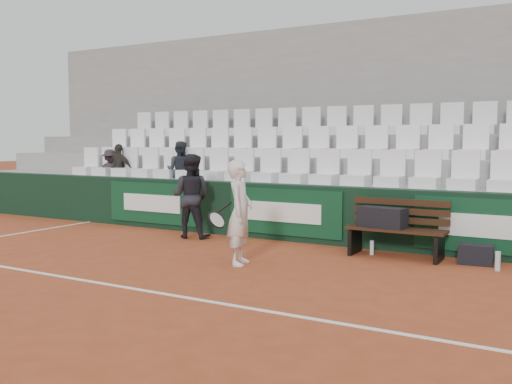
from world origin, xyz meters
name	(u,v)px	position (x,y,z in m)	size (l,w,h in m)	color
ground	(152,292)	(0.00, 0.00, 0.00)	(80.00, 80.00, 0.00)	#9F4323
court_baseline	(152,292)	(0.00, 0.00, 0.00)	(18.00, 0.06, 0.01)	white
back_barrier	(302,213)	(0.07, 3.99, 0.50)	(18.00, 0.34, 1.00)	black
grandstand_tier_front	(313,209)	(0.00, 4.62, 0.50)	(18.00, 0.95, 1.00)	#979795
grandstand_tier_mid	(332,193)	(0.00, 5.58, 0.72)	(18.00, 0.95, 1.45)	#999996
grandstand_tier_back	(349,179)	(0.00, 6.53, 0.95)	(18.00, 0.95, 1.90)	gray
grandstand_rear_wall	(360,122)	(0.00, 7.15, 2.20)	(18.00, 0.30, 4.40)	gray
seat_row_front	(309,166)	(0.00, 4.45, 1.31)	(11.90, 0.44, 0.63)	white
seat_row_mid	(329,141)	(0.00, 5.40, 1.77)	(11.90, 0.44, 0.63)	white
seat_row_back	(347,120)	(0.00, 6.35, 2.21)	(11.90, 0.44, 0.63)	silver
bench_left	(396,243)	(1.93, 3.41, 0.23)	(1.50, 0.56, 0.45)	#321C0F
sports_bag_left	(382,217)	(1.70, 3.43, 0.60)	(0.72, 0.31, 0.31)	black
sports_bag_ground	(476,254)	(3.07, 3.51, 0.14)	(0.47, 0.29, 0.29)	black
water_bottle_near	(372,248)	(1.55, 3.42, 0.11)	(0.06, 0.06, 0.23)	silver
water_bottle_far	(498,261)	(3.40, 3.21, 0.13)	(0.07, 0.07, 0.27)	#B0C2C7
tennis_player	(240,213)	(0.11, 1.82, 0.75)	(0.75, 0.63, 1.50)	silver
ball_kid	(191,196)	(-1.85, 3.32, 0.77)	(0.75, 0.58, 1.54)	black
spectator_a	(110,152)	(-4.98, 4.50, 1.52)	(0.67, 0.38, 1.03)	#271F25
spectator_b	(119,150)	(-4.71, 4.50, 1.58)	(0.68, 0.28, 1.16)	#2E2924
spectator_c	(180,149)	(-3.00, 4.50, 1.61)	(0.59, 0.46, 1.22)	#212832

